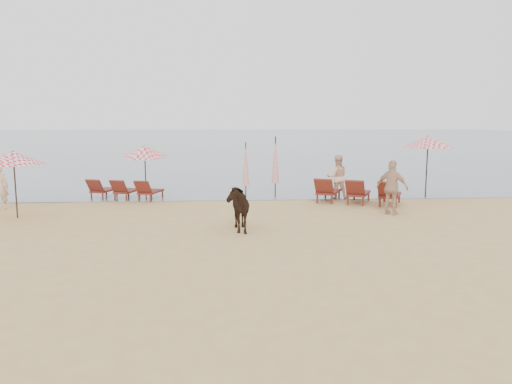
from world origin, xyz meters
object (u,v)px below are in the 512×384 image
umbrella_open_left_b (145,151)px  lounger_cluster_right (358,192)px  umbrella_closed_right (275,160)px  umbrella_open_right (428,142)px  cow (236,207)px  umbrella_open_left_a (13,158)px  beachgoer_right_a (337,177)px  umbrella_closed_left (246,164)px  lounger_cluster_left (125,190)px  beachgoer_right_b (392,188)px

umbrella_open_left_b → lounger_cluster_right: bearing=12.4°
lounger_cluster_right → umbrella_open_left_b: umbrella_open_left_b is taller
umbrella_open_left_b → umbrella_closed_right: (5.45, 0.41, -0.44)m
umbrella_open_left_b → umbrella_closed_right: umbrella_closed_right is taller
umbrella_open_right → cow: 10.25m
umbrella_open_right → cow: (-8.28, -5.81, -1.67)m
umbrella_open_left_a → cow: size_ratio=1.33×
umbrella_open_right → beachgoer_right_a: 4.13m
umbrella_open_left_a → umbrella_open_left_b: 5.22m
umbrella_open_left_b → umbrella_closed_left: (4.17, 0.12, -0.57)m
cow → umbrella_open_left_b: bearing=114.3°
umbrella_open_left_a → lounger_cluster_left: bearing=37.7°
umbrella_open_left_a → umbrella_closed_left: bearing=10.2°
umbrella_closed_right → lounger_cluster_left: bearing=-178.1°
umbrella_closed_left → beachgoer_right_b: size_ratio=1.24×
umbrella_closed_right → beachgoer_right_b: bearing=-48.4°
cow → umbrella_closed_right: bearing=66.9°
lounger_cluster_left → beachgoer_right_a: beachgoer_right_a is taller
umbrella_open_left_a → cow: bearing=-32.4°
lounger_cluster_right → umbrella_open_left_a: size_ratio=1.60×
umbrella_open_left_b → umbrella_closed_right: 5.49m
beachgoer_right_a → lounger_cluster_left: bearing=0.8°
umbrella_closed_right → cow: (-1.84, -6.36, -0.88)m
umbrella_open_left_b → umbrella_closed_left: 4.21m
lounger_cluster_right → umbrella_closed_right: 3.80m
umbrella_open_right → beachgoer_right_a: bearing=-178.4°
umbrella_open_right → beachgoer_right_b: 4.76m
umbrella_closed_right → beachgoer_right_b: size_ratio=1.36×
umbrella_open_left_b → cow: (3.61, -5.95, -1.32)m
umbrella_open_left_a → umbrella_open_left_b: umbrella_open_left_b is taller
umbrella_closed_left → cow: bearing=-95.3°
umbrella_open_right → beachgoer_right_b: (-2.72, -3.63, -1.43)m
umbrella_open_left_a → umbrella_closed_right: size_ratio=0.88×
lounger_cluster_left → beachgoer_right_a: bearing=14.2°
umbrella_open_right → umbrella_open_left_a: bearing=-165.8°
umbrella_closed_right → beachgoer_right_a: size_ratio=1.41×
umbrella_closed_left → cow: (-0.56, -6.06, -0.75)m
umbrella_open_right → cow: size_ratio=1.55×
lounger_cluster_right → beachgoer_right_a: size_ratio=1.98×
umbrella_open_right → umbrella_open_left_b: bearing=-178.7°
lounger_cluster_right → umbrella_closed_left: bearing=-174.9°
umbrella_open_right → umbrella_closed_left: size_ratio=1.11×
umbrella_open_left_a → beachgoer_right_a: size_ratio=1.24×
umbrella_closed_left → umbrella_closed_right: umbrella_closed_right is taller
umbrella_closed_right → cow: size_ratio=1.52×
umbrella_closed_left → beachgoer_right_b: 6.34m
umbrella_open_left_a → umbrella_closed_right: umbrella_closed_right is taller
lounger_cluster_left → cow: cow is taller
lounger_cluster_right → cow: bearing=-112.9°
umbrella_closed_left → cow: 6.14m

